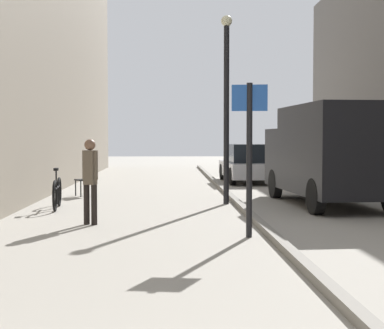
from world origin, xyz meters
name	(u,v)px	position (x,y,z in m)	size (l,w,h in m)	color
ground_plane	(175,211)	(0.00, 12.00, 0.00)	(80.00, 80.00, 0.00)	gray
kerb_strip	(243,208)	(1.58, 12.00, 0.06)	(0.16, 40.00, 0.12)	slate
pedestrian_main_foreground	(90,175)	(-1.66, 9.92, 0.96)	(0.31, 0.25, 1.66)	black
delivery_van	(328,153)	(3.83, 12.97, 1.32)	(2.28, 5.25, 2.47)	black
parked_car	(249,163)	(2.90, 20.61, 0.71)	(1.94, 4.25, 1.45)	#B7B7BC
street_sign_post	(249,146)	(1.21, 8.37, 1.55)	(0.60, 0.11, 2.60)	black
lamp_post	(226,97)	(1.32, 13.33, 2.72)	(0.28, 0.28, 4.76)	black
bicycle_leaning	(57,193)	(-2.79, 12.46, 0.38)	(0.23, 1.77, 0.98)	black
cafe_chair_near_window	(87,177)	(-2.52, 15.56, 0.55)	(0.61, 0.61, 0.94)	black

